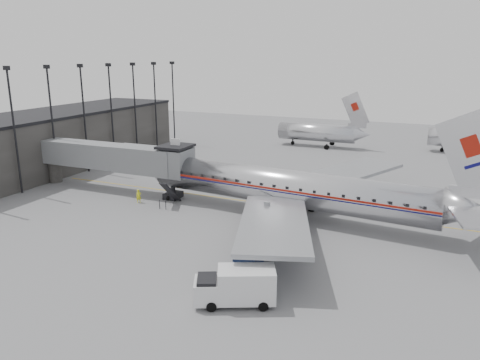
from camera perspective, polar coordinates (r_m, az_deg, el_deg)
The scene contains 11 objects.
ground at distance 48.90m, azimuth -0.99°, elevation -4.67°, with size 160.00×160.00×0.00m, color slate.
terminal at distance 75.30m, azimuth -21.91°, elevation 4.42°, with size 12.00×46.00×8.00m, color #343230.
apron_line at distance 53.14m, azimuth 4.65°, elevation -3.08°, with size 0.15×60.00×0.01m, color gold.
jet_bridge at distance 59.22m, azimuth -14.34°, elevation 2.58°, with size 21.00×6.20×7.10m.
floodlight_masts at distance 72.47m, azimuth -16.90°, elevation 7.98°, with size 0.90×42.25×15.25m.
distant_aircraft_near at distance 87.52m, azimuth 9.45°, elevation 5.82°, with size 16.39×3.20×10.26m.
distant_aircraft_mid at distance 89.07m, azimuth 26.58°, elevation 4.59°, with size 16.39×3.20×10.26m.
airliner at distance 48.71m, azimuth 6.33°, elevation -1.03°, with size 38.76×35.77×12.26m.
service_van at distance 32.48m, azimuth -0.48°, elevation -12.76°, with size 5.86×4.21×2.58m.
baggage_cart_navy at distance 37.84m, azimuth 1.02°, elevation -9.33°, with size 2.34×1.91×1.67m.
ramp_worker at distance 54.89m, azimuth -12.25°, elevation -1.93°, with size 0.57×0.37×1.56m, color yellow.
Camera 1 is at (19.15, -41.85, 16.54)m, focal length 35.00 mm.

